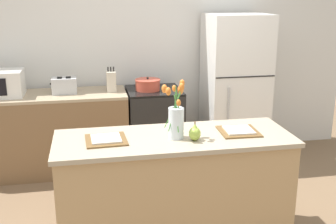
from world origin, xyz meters
name	(u,v)px	position (x,y,z in m)	size (l,w,h in m)	color
back_wall	(140,44)	(0.00, 2.00, 1.35)	(5.20, 0.08, 2.70)	silver
kitchen_island	(174,190)	(0.00, 0.00, 0.45)	(1.80, 0.66, 0.89)	tan
back_counter	(50,133)	(-1.06, 1.60, 0.44)	(1.68, 0.60, 0.89)	brown
stove_range	(154,127)	(0.10, 1.60, 0.44)	(0.60, 0.61, 0.89)	black
refrigerator	(235,89)	(1.05, 1.60, 0.85)	(0.68, 0.67, 1.71)	white
flower_vase	(176,117)	(0.00, -0.04, 1.05)	(0.16, 0.16, 0.44)	silver
pear_figurine	(195,133)	(0.13, -0.11, 0.95)	(0.09, 0.09, 0.14)	#9EBC47
plate_setting_left	(106,139)	(-0.51, 0.00, 0.90)	(0.31, 0.31, 0.02)	brown
plate_setting_right	(239,131)	(0.51, 0.00, 0.90)	(0.31, 0.31, 0.02)	brown
toaster	(64,85)	(-0.87, 1.60, 0.97)	(0.28, 0.18, 0.17)	#B7BABC
cooking_pot	(148,85)	(0.03, 1.58, 0.95)	(0.28, 0.28, 0.15)	#CC4C38
knife_block	(111,81)	(-0.37, 1.61, 1.00)	(0.10, 0.14, 0.27)	beige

